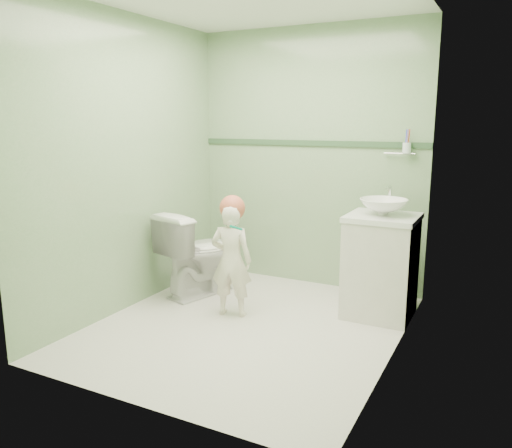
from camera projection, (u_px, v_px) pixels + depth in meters
The scene contains 12 objects.
ground at pixel (247, 327), 3.91m from camera, with size 2.50×2.50×0.00m, color silver.
room_shell at pixel (247, 171), 3.67m from camera, with size 2.50×2.54×2.40m.
trim_stripe at pixel (309, 143), 4.72m from camera, with size 2.20×0.02×0.05m, color #345435.
vanity at pixel (380, 268), 4.07m from camera, with size 0.52×0.50×0.80m, color silver.
counter at pixel (383, 217), 3.98m from camera, with size 0.54×0.52×0.04m, color white.
basin at pixel (384, 207), 3.97m from camera, with size 0.37×0.37×0.13m, color white.
faucet at pixel (389, 194), 4.11m from camera, with size 0.03×0.13×0.18m.
cup_holder at pixel (406, 148), 4.28m from camera, with size 0.26×0.07×0.21m.
toilet at pixel (200, 253), 4.58m from camera, with size 0.43×0.75×0.77m, color white.
toddler at pixel (231, 260), 4.07m from camera, with size 0.33×0.22×0.92m, color white.
hair_cap at pixel (232, 208), 4.00m from camera, with size 0.20×0.20×0.20m, color #C05C41.
teal_toothbrush at pixel (236, 227), 3.87m from camera, with size 0.11×0.14×0.08m.
Camera 1 is at (1.73, -3.24, 1.56)m, focal length 35.65 mm.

